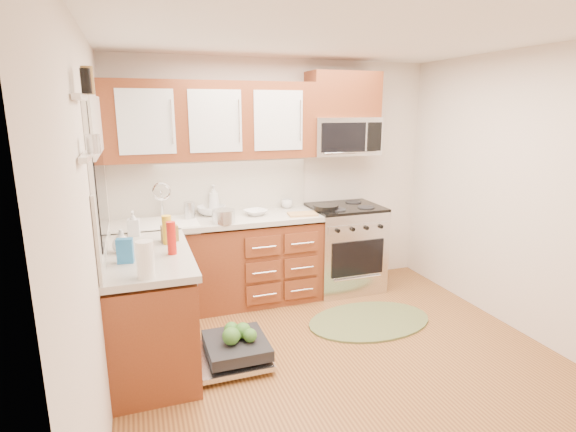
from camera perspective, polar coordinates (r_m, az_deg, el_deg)
name	(u,v)px	position (r m, az deg, el deg)	size (l,w,h in m)	color
floor	(345,362)	(3.83, 7.22, -17.97)	(3.50, 3.50, 0.00)	brown
ceiling	(356,31)	(3.31, 8.60, 22.16)	(3.50, 3.50, 0.00)	white
wall_back	(278,178)	(4.95, -1.33, 4.88)	(3.50, 0.04, 2.50)	silver
wall_front	(557,309)	(2.03, 31.02, -10.05)	(3.50, 0.04, 2.50)	silver
wall_left	(94,232)	(3.01, -23.37, -1.93)	(0.04, 3.50, 2.50)	silver
wall_right	(532,197)	(4.42, 28.56, 2.17)	(0.04, 3.50, 2.50)	silver
base_cabinet_back	(220,265)	(4.70, -8.64, -6.15)	(2.05, 0.60, 0.85)	maroon
base_cabinet_left	(151,313)	(3.78, -17.03, -11.67)	(0.60, 1.25, 0.85)	maroon
countertop_back	(218,220)	(4.55, -8.83, -0.55)	(2.07, 0.64, 0.05)	#BCB6AC
countertop_left	(148,255)	(3.61, -17.40, -4.80)	(0.64, 1.27, 0.05)	#BCB6AC
backsplash_back	(212,185)	(4.77, -9.61, 3.88)	(2.05, 0.02, 0.57)	beige
backsplash_left	(102,219)	(3.53, -22.53, -0.37)	(0.02, 1.25, 0.57)	beige
upper_cabinets	(212,121)	(4.55, -9.60, 11.84)	(2.05, 0.35, 0.75)	maroon
cabinet_over_mw	(343,95)	(4.99, 6.98, 15.05)	(0.76, 0.35, 0.47)	maroon
range	(344,247)	(5.09, 7.16, -3.96)	(0.76, 0.64, 0.95)	silver
microwave	(343,136)	(4.97, 6.96, 10.04)	(0.76, 0.38, 0.40)	silver
sink	(165,235)	(4.50, -15.32, -2.37)	(0.62, 0.50, 0.26)	white
dishwasher	(232,351)	(3.78, -7.18, -16.67)	(0.70, 0.60, 0.20)	silver
window	(97,173)	(3.45, -23.06, 5.03)	(0.03, 1.05, 1.05)	white
window_blind	(96,125)	(3.42, -23.15, 10.53)	(0.02, 0.96, 0.40)	white
shelf_upper	(80,97)	(2.57, -24.90, 13.53)	(0.04, 0.40, 0.03)	white
shelf_lower	(86,157)	(2.58, -24.24, 6.88)	(0.04, 0.40, 0.03)	white
rug	(369,321)	(4.49, 10.29, -12.96)	(1.21, 0.79, 0.02)	#61653A
skillet	(326,207)	(4.76, 4.81, 1.12)	(0.27, 0.27, 0.05)	black
stock_pot	(224,216)	(4.32, -8.16, -0.05)	(0.22, 0.22, 0.13)	silver
cutting_board	(302,214)	(4.61, 1.85, 0.25)	(0.29, 0.19, 0.02)	tan
canister	(189,210)	(4.55, -12.43, 0.70)	(0.11, 0.11, 0.17)	silver
paper_towel_roll	(145,259)	(3.04, -17.65, -5.28)	(0.11, 0.11, 0.25)	white
mustard_bottle	(167,230)	(3.74, -15.11, -1.70)	(0.07, 0.07, 0.23)	gold
red_bottle	(171,238)	(3.47, -14.58, -2.73)	(0.07, 0.07, 0.25)	red
wooden_box	(170,233)	(3.83, -14.80, -2.13)	(0.13, 0.09, 0.13)	brown
blue_carton	(125,251)	(3.39, -19.98, -4.17)	(0.11, 0.07, 0.18)	#256EAD
bowl_a	(256,212)	(4.62, -4.12, 0.46)	(0.23, 0.23, 0.06)	#999999
bowl_b	(211,210)	(4.68, -9.70, 0.70)	(0.29, 0.29, 0.09)	#999999
cup	(287,204)	(4.93, -0.13, 1.58)	(0.12, 0.12, 0.10)	#999999
soap_bottle_a	(214,199)	(4.74, -9.41, 2.15)	(0.11, 0.12, 0.30)	#999999
soap_bottle_b	(133,223)	(4.08, -19.05, -0.89)	(0.10, 0.10, 0.22)	#999999
soap_bottle_c	(121,241)	(3.63, -20.39, -2.99)	(0.14, 0.14, 0.18)	#999999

